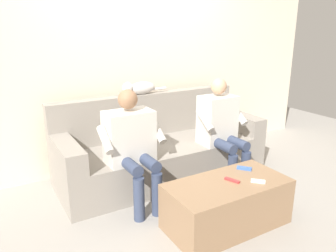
{
  "coord_description": "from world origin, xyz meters",
  "views": [
    {
      "loc": [
        1.7,
        2.94,
        1.66
      ],
      "look_at": [
        0.0,
        0.04,
        0.64
      ],
      "focal_mm": 35.12,
      "sensor_mm": 36.0,
      "label": 1
    }
  ],
  "objects_px": {
    "couch": "(161,151)",
    "coffee_table": "(227,204)",
    "person_left_seated": "(221,125)",
    "remote_blue": "(244,168)",
    "cat_on_backrest": "(139,88)",
    "remote_red": "(232,180)",
    "remote_white": "(258,181)",
    "person_right_seated": "(132,142)"
  },
  "relations": [
    {
      "from": "person_left_seated",
      "to": "remote_white",
      "type": "height_order",
      "value": "person_left_seated"
    },
    {
      "from": "coffee_table",
      "to": "person_left_seated",
      "type": "distance_m",
      "value": 1.02
    },
    {
      "from": "remote_blue",
      "to": "remote_white",
      "type": "distance_m",
      "value": 0.27
    },
    {
      "from": "person_left_seated",
      "to": "person_right_seated",
      "type": "relative_size",
      "value": 1.02
    },
    {
      "from": "person_left_seated",
      "to": "cat_on_backrest",
      "type": "bearing_deg",
      "value": -47.24
    },
    {
      "from": "cat_on_backrest",
      "to": "remote_red",
      "type": "relative_size",
      "value": 4.07
    },
    {
      "from": "coffee_table",
      "to": "remote_red",
      "type": "height_order",
      "value": "remote_red"
    },
    {
      "from": "coffee_table",
      "to": "remote_white",
      "type": "height_order",
      "value": "remote_white"
    },
    {
      "from": "cat_on_backrest",
      "to": "remote_blue",
      "type": "xyz_separation_m",
      "value": [
        -0.41,
        1.33,
        -0.57
      ]
    },
    {
      "from": "coffee_table",
      "to": "remote_white",
      "type": "distance_m",
      "value": 0.33
    },
    {
      "from": "remote_red",
      "to": "remote_white",
      "type": "bearing_deg",
      "value": 33.36
    },
    {
      "from": "person_left_seated",
      "to": "person_right_seated",
      "type": "distance_m",
      "value": 1.06
    },
    {
      "from": "coffee_table",
      "to": "person_left_seated",
      "type": "bearing_deg",
      "value": -124.65
    },
    {
      "from": "remote_blue",
      "to": "remote_red",
      "type": "height_order",
      "value": "remote_blue"
    },
    {
      "from": "person_right_seated",
      "to": "remote_blue",
      "type": "xyz_separation_m",
      "value": [
        -0.82,
        0.65,
        -0.2
      ]
    },
    {
      "from": "remote_red",
      "to": "person_left_seated",
      "type": "bearing_deg",
      "value": 127.06
    },
    {
      "from": "cat_on_backrest",
      "to": "remote_red",
      "type": "distance_m",
      "value": 1.58
    },
    {
      "from": "couch",
      "to": "person_left_seated",
      "type": "xyz_separation_m",
      "value": [
        -0.53,
        0.4,
        0.33
      ]
    },
    {
      "from": "couch",
      "to": "coffee_table",
      "type": "height_order",
      "value": "couch"
    },
    {
      "from": "remote_white",
      "to": "remote_red",
      "type": "bearing_deg",
      "value": -170.29
    },
    {
      "from": "cat_on_backrest",
      "to": "remote_blue",
      "type": "relative_size",
      "value": 4.15
    },
    {
      "from": "person_right_seated",
      "to": "remote_red",
      "type": "bearing_deg",
      "value": 126.36
    },
    {
      "from": "coffee_table",
      "to": "person_right_seated",
      "type": "bearing_deg",
      "value": -55.7
    },
    {
      "from": "cat_on_backrest",
      "to": "person_left_seated",
      "type": "bearing_deg",
      "value": 132.76
    },
    {
      "from": "person_left_seated",
      "to": "remote_white",
      "type": "relative_size",
      "value": 9.73
    },
    {
      "from": "person_right_seated",
      "to": "remote_red",
      "type": "xyz_separation_m",
      "value": [
        -0.57,
        0.77,
        -0.21
      ]
    },
    {
      "from": "couch",
      "to": "remote_white",
      "type": "xyz_separation_m",
      "value": [
        -0.22,
        1.29,
        0.12
      ]
    },
    {
      "from": "remote_white",
      "to": "remote_red",
      "type": "xyz_separation_m",
      "value": [
        0.17,
        -0.13,
        -0.0
      ]
    },
    {
      "from": "couch",
      "to": "remote_red",
      "type": "bearing_deg",
      "value": 92.09
    },
    {
      "from": "person_left_seated",
      "to": "remote_blue",
      "type": "xyz_separation_m",
      "value": [
        0.23,
        0.64,
        -0.21
      ]
    },
    {
      "from": "remote_blue",
      "to": "person_left_seated",
      "type": "bearing_deg",
      "value": 120.32
    },
    {
      "from": "remote_blue",
      "to": "remote_red",
      "type": "distance_m",
      "value": 0.28
    },
    {
      "from": "remote_blue",
      "to": "remote_white",
      "type": "bearing_deg",
      "value": -57.17
    },
    {
      "from": "couch",
      "to": "remote_red",
      "type": "xyz_separation_m",
      "value": [
        -0.04,
        1.16,
        0.12
      ]
    },
    {
      "from": "person_left_seated",
      "to": "remote_white",
      "type": "bearing_deg",
      "value": 70.72
    },
    {
      "from": "person_left_seated",
      "to": "remote_blue",
      "type": "height_order",
      "value": "person_left_seated"
    },
    {
      "from": "couch",
      "to": "remote_blue",
      "type": "bearing_deg",
      "value": 105.92
    },
    {
      "from": "person_right_seated",
      "to": "remote_white",
      "type": "relative_size",
      "value": 9.55
    },
    {
      "from": "remote_blue",
      "to": "remote_red",
      "type": "xyz_separation_m",
      "value": [
        0.25,
        0.13,
        -0.0
      ]
    },
    {
      "from": "coffee_table",
      "to": "cat_on_backrest",
      "type": "bearing_deg",
      "value": -85.5
    },
    {
      "from": "couch",
      "to": "coffee_table",
      "type": "relative_size",
      "value": 2.21
    },
    {
      "from": "remote_red",
      "to": "coffee_table",
      "type": "bearing_deg",
      "value": -111.89
    }
  ]
}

